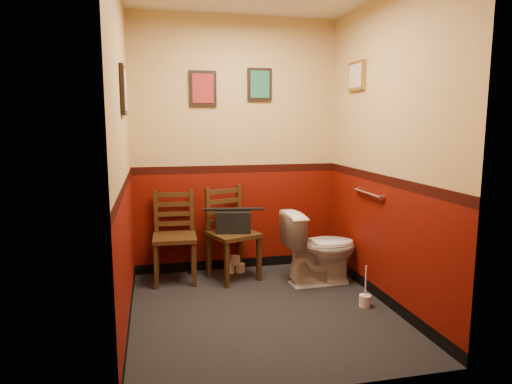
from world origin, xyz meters
TOP-DOWN VIEW (x-y plane):
  - floor at (0.00, 0.00)m, footprint 2.20×2.40m
  - wall_back at (0.00, 1.20)m, footprint 2.20×0.00m
  - wall_front at (0.00, -1.20)m, footprint 2.20×0.00m
  - wall_left at (-1.10, 0.00)m, footprint 0.00×2.40m
  - wall_right at (1.10, 0.00)m, footprint 0.00×2.40m
  - grab_bar at (1.07, 0.25)m, footprint 0.05×0.56m
  - framed_print_back_a at (-0.35, 1.18)m, footprint 0.28×0.04m
  - framed_print_back_b at (0.25, 1.18)m, footprint 0.26×0.04m
  - framed_print_left at (-1.08, 0.10)m, footprint 0.04×0.30m
  - framed_print_right at (1.08, 0.60)m, footprint 0.04×0.34m
  - toilet at (0.72, 0.54)m, footprint 0.76×0.45m
  - toilet_brush at (0.91, -0.10)m, footprint 0.10×0.10m
  - chair_left at (-0.69, 0.96)m, footprint 0.45×0.45m
  - chair_right at (-0.12, 0.90)m, footprint 0.57×0.57m
  - handbag at (-0.10, 0.86)m, footprint 0.38×0.23m
  - tp_stack at (-0.05, 1.05)m, footprint 0.21×0.11m

SIDE VIEW (x-z plane):
  - floor at x=0.00m, z-range 0.00..0.00m
  - toilet_brush at x=0.91m, z-range -0.13..0.25m
  - tp_stack at x=-0.05m, z-range -0.02..0.17m
  - toilet at x=0.72m, z-range 0.00..0.73m
  - chair_left at x=-0.69m, z-range 0.00..0.92m
  - chair_right at x=-0.12m, z-range 0.00..0.95m
  - handbag at x=-0.10m, z-range 0.48..0.73m
  - grab_bar at x=1.07m, z-range 0.92..0.98m
  - wall_back at x=0.00m, z-range 0.00..2.70m
  - wall_front at x=0.00m, z-range 0.00..2.70m
  - wall_left at x=-1.10m, z-range 0.00..2.70m
  - wall_right at x=1.10m, z-range 0.00..2.70m
  - framed_print_left at x=-1.08m, z-range 1.66..2.04m
  - framed_print_back_a at x=-0.35m, z-range 1.77..2.13m
  - framed_print_back_b at x=0.25m, z-range 1.83..2.17m
  - framed_print_right at x=1.08m, z-range 1.91..2.19m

